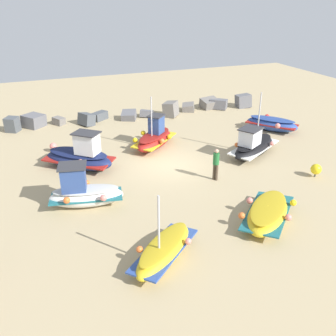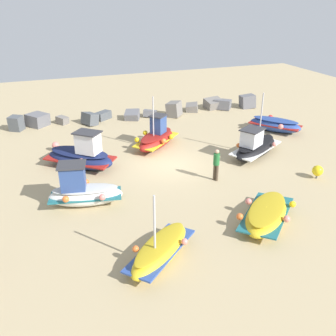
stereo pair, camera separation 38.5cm
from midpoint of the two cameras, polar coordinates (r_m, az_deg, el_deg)
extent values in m
plane|color=tan|center=(21.26, 0.83, 0.44)|extent=(51.95, 51.95, 0.00)
ellipsoid|color=gold|center=(13.92, -0.34, -12.40)|extent=(3.36, 3.13, 0.84)
cube|color=#2D4C9E|center=(13.89, -0.34, -12.27)|extent=(3.26, 3.05, 0.12)
ellipsoid|color=gold|center=(13.72, -0.34, -11.30)|extent=(2.94, 2.73, 0.17)
cylinder|color=#B7B7BC|center=(12.82, -1.18, -8.21)|extent=(0.08, 0.08, 2.07)
sphere|color=orange|center=(13.64, -4.08, -12.07)|extent=(0.24, 0.24, 0.24)
sphere|color=#EA7F75|center=(13.95, 3.31, -11.02)|extent=(0.24, 0.24, 0.24)
ellipsoid|color=navy|center=(21.37, -12.62, 1.34)|extent=(4.02, 3.78, 1.07)
cube|color=maroon|center=(21.35, -12.63, 1.46)|extent=(3.90, 3.67, 0.19)
ellipsoid|color=#151E45|center=(21.21, -12.72, 2.34)|extent=(3.50, 3.29, 0.25)
cube|color=white|center=(20.65, -11.43, 3.73)|extent=(1.45, 1.42, 1.11)
cube|color=#333338|center=(20.45, -11.56, 5.26)|extent=(1.68, 1.65, 0.06)
sphere|color=red|center=(22.30, -12.99, 3.08)|extent=(0.34, 0.34, 0.34)
sphere|color=#EA7F75|center=(20.22, -12.37, 0.94)|extent=(0.34, 0.34, 0.34)
ellipsoid|color=black|center=(23.05, 13.58, 2.86)|extent=(4.23, 3.27, 0.88)
cube|color=white|center=(23.04, 13.59, 2.96)|extent=(4.10, 3.22, 0.11)
ellipsoid|color=black|center=(22.93, 13.67, 3.67)|extent=(3.71, 2.86, 0.17)
cube|color=silver|center=(22.16, 12.99, 4.46)|extent=(1.44, 1.36, 0.93)
cube|color=#333338|center=(21.99, 13.11, 5.67)|extent=(1.67, 1.58, 0.06)
cylinder|color=#B7B7BC|center=(22.64, 14.31, 7.37)|extent=(0.08, 0.08, 2.87)
sphere|color=#EA7F75|center=(23.28, 16.16, 3.44)|extent=(0.26, 0.26, 0.26)
sphere|color=orange|center=(22.70, 11.05, 3.37)|extent=(0.26, 0.26, 0.26)
ellipsoid|color=maroon|center=(23.65, -1.30, 4.17)|extent=(3.58, 3.47, 0.88)
cube|color=gold|center=(23.63, -1.30, 4.27)|extent=(3.50, 3.40, 0.10)
ellipsoid|color=maroon|center=(23.52, -1.31, 4.99)|extent=(3.14, 3.04, 0.16)
cube|color=#2D4784|center=(23.55, -1.01, 6.58)|extent=(1.11, 1.11, 1.08)
cube|color=#333338|center=(23.37, -1.02, 7.91)|extent=(1.29, 1.29, 0.06)
cylinder|color=#B7B7BC|center=(22.83, -1.75, 7.75)|extent=(0.08, 0.08, 2.43)
sphere|color=yellow|center=(23.11, -4.24, 4.24)|extent=(0.30, 0.30, 0.30)
sphere|color=orange|center=(22.78, -0.15, 4.08)|extent=(0.30, 0.30, 0.30)
sphere|color=yellow|center=(23.88, -3.00, 5.32)|extent=(0.30, 0.30, 0.30)
sphere|color=yellow|center=(23.65, 0.98, 4.74)|extent=(0.30, 0.30, 0.30)
sphere|color=red|center=(24.74, -1.82, 5.88)|extent=(0.30, 0.30, 0.30)
ellipsoid|color=white|center=(17.59, -11.66, -4.13)|extent=(3.54, 2.05, 0.95)
cube|color=#1E6670|center=(17.57, -11.67, -4.01)|extent=(3.41, 2.02, 0.16)
ellipsoid|color=beige|center=(17.42, -11.77, -3.09)|extent=(3.11, 1.77, 0.22)
cube|color=#2D4784|center=(17.18, -13.53, -1.33)|extent=(1.21, 1.10, 1.12)
cube|color=#333338|center=(16.94, -13.73, 0.46)|extent=(1.41, 1.28, 0.06)
sphere|color=#EA7F75|center=(16.70, -9.22, -4.36)|extent=(0.30, 0.30, 0.30)
sphere|color=orange|center=(18.15, -11.63, -2.11)|extent=(0.30, 0.30, 0.30)
sphere|color=orange|center=(16.82, -14.52, -4.56)|extent=(0.30, 0.30, 0.30)
ellipsoid|color=#2D4C9E|center=(27.49, 16.22, 6.24)|extent=(3.30, 3.66, 0.92)
cube|color=maroon|center=(27.48, 16.23, 6.33)|extent=(3.23, 3.57, 0.11)
ellipsoid|color=navy|center=(27.38, 16.31, 6.98)|extent=(2.89, 3.21, 0.17)
sphere|color=red|center=(28.34, 15.57, 7.36)|extent=(0.35, 0.35, 0.35)
sphere|color=#EA7F75|center=(26.51, 17.03, 5.97)|extent=(0.35, 0.35, 0.35)
ellipsoid|color=gold|center=(16.53, 15.24, -6.81)|extent=(3.70, 3.61, 0.83)
cube|color=#1E6670|center=(16.51, 15.25, -6.69)|extent=(3.61, 3.53, 0.15)
ellipsoid|color=gold|center=(16.37, 15.36, -5.87)|extent=(3.23, 3.15, 0.19)
sphere|color=orange|center=(15.78, 11.46, -7.19)|extent=(0.28, 0.28, 0.28)
sphere|color=#EA7F75|center=(16.05, 18.11, -7.31)|extent=(0.28, 0.28, 0.28)
sphere|color=#EA7F75|center=(16.82, 12.69, -4.95)|extent=(0.28, 0.28, 0.28)
sphere|color=yellow|center=(17.14, 18.87, -5.19)|extent=(0.28, 0.28, 0.28)
cylinder|color=brown|center=(19.53, 7.96, -0.73)|extent=(0.14, 0.14, 0.88)
cylinder|color=brown|center=(19.60, 7.57, -0.59)|extent=(0.14, 0.14, 0.88)
cylinder|color=#236B33|center=(19.26, 7.89, 1.33)|extent=(0.32, 0.32, 0.61)
sphere|color=tan|center=(19.09, 7.96, 2.47)|extent=(0.22, 0.22, 0.22)
cube|color=#4C5156|center=(28.50, -21.54, 6.27)|extent=(1.12, 1.14, 1.06)
cube|color=slate|center=(29.04, -18.69, 6.88)|extent=(1.83, 1.80, 0.96)
cube|color=slate|center=(28.99, -15.26, 6.95)|extent=(1.00, 1.03, 0.62)
cube|color=#4C5156|center=(28.39, -11.31, 7.29)|extent=(1.34, 1.46, 0.99)
cube|color=#4C5156|center=(29.38, -9.38, 7.80)|extent=(1.37, 1.25, 0.60)
cube|color=slate|center=(29.13, -5.05, 7.89)|extent=(1.46, 1.52, 0.85)
cube|color=slate|center=(29.71, -2.36, 8.22)|extent=(1.25, 1.13, 0.69)
cube|color=slate|center=(29.76, 1.29, 8.85)|extent=(1.56, 1.58, 1.19)
cube|color=slate|center=(31.20, 3.97, 9.06)|extent=(1.39, 1.43, 0.77)
cube|color=slate|center=(32.06, 7.23, 9.54)|extent=(1.49, 1.41, 1.03)
cube|color=slate|center=(32.06, 8.57, 9.47)|extent=(1.74, 1.69, 0.88)
cube|color=slate|center=(32.75, 12.20, 9.77)|extent=(1.32, 1.08, 1.18)
cylinder|color=#3F3F42|center=(21.27, 21.94, -1.25)|extent=(0.08, 0.08, 0.16)
sphere|color=yellow|center=(21.13, 22.10, -0.38)|extent=(0.56, 0.56, 0.56)
cylinder|color=#3F3F42|center=(24.11, -16.05, 2.65)|extent=(0.08, 0.08, 0.12)
sphere|color=#EA7F75|center=(24.00, -16.13, 3.28)|extent=(0.45, 0.45, 0.45)
camera|label=1|loc=(0.19, -89.41, 0.27)|focal=40.46mm
camera|label=2|loc=(0.19, 90.59, -0.27)|focal=40.46mm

